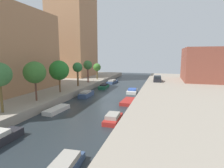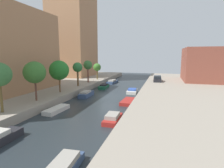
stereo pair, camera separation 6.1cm
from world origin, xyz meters
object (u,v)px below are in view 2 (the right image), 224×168
at_px(street_tree_5, 97,67).
at_px(moored_boat_left_2, 86,94).
at_px(moored_boat_right_1, 113,118).
at_px(moored_boat_left_4, 112,82).
at_px(street_tree_2, 59,70).
at_px(street_tree_1, 35,72).
at_px(moored_boat_right_2, 128,101).
at_px(apartment_tower_far, 73,35).
at_px(moored_boat_left_3, 104,86).
at_px(street_tree_3, 78,68).
at_px(moored_boat_left_1, 57,110).
at_px(low_block_right, 207,64).
at_px(street_tree_4, 88,65).
at_px(parked_car, 157,79).
at_px(moored_boat_right_3, 132,91).

distance_m(street_tree_5, moored_boat_left_2, 14.93).
bearing_deg(moored_boat_right_1, moored_boat_left_4, 105.97).
bearing_deg(street_tree_2, street_tree_1, -90.00).
bearing_deg(moored_boat_right_2, apartment_tower_far, 132.23).
relative_size(street_tree_5, moored_boat_left_2, 0.96).
bearing_deg(moored_boat_left_3, moored_boat_left_2, -92.26).
xyz_separation_m(street_tree_3, moored_boat_left_1, (3.30, -12.26, -4.17)).
xyz_separation_m(apartment_tower_far, moored_boat_left_3, (12.88, -11.70, -12.07)).
bearing_deg(low_block_right, moored_boat_right_2, -124.72).
bearing_deg(street_tree_4, low_block_right, 20.92).
height_order(parked_car, moored_boat_right_2, parked_car).
distance_m(street_tree_2, parked_car, 21.97).
xyz_separation_m(moored_boat_left_3, moored_boat_right_2, (7.09, -10.29, -0.13)).
relative_size(street_tree_5, moored_boat_right_3, 1.12).
bearing_deg(street_tree_3, moored_boat_right_2, -29.07).
bearing_deg(street_tree_5, street_tree_3, -90.00).
bearing_deg(moored_boat_left_4, moored_boat_right_1, -74.03).
bearing_deg(parked_car, moored_boat_left_1, -115.87).
bearing_deg(parked_car, low_block_right, 20.39).
xyz_separation_m(street_tree_2, street_tree_3, (-0.00, 6.17, -0.01)).
relative_size(apartment_tower_far, moored_boat_left_3, 5.37).
bearing_deg(street_tree_3, street_tree_1, -90.00).
bearing_deg(moored_boat_right_2, moored_boat_left_4, 112.72).
bearing_deg(moored_boat_left_2, moored_boat_right_1, -53.03).
bearing_deg(moored_boat_right_3, street_tree_5, 137.91).
height_order(moored_boat_left_3, moored_boat_right_1, moored_boat_right_1).
height_order(street_tree_5, moored_boat_left_3, street_tree_5).
height_order(street_tree_3, moored_boat_right_1, street_tree_3).
bearing_deg(moored_boat_right_2, street_tree_4, 135.12).
distance_m(apartment_tower_far, street_tree_2, 25.28).
relative_size(street_tree_5, parked_car, 0.94).
distance_m(moored_boat_right_1, moored_boat_right_2, 7.52).
distance_m(street_tree_1, moored_boat_right_3, 16.80).
xyz_separation_m(moored_boat_left_1, moored_boat_right_2, (7.50, 6.25, -0.02)).
bearing_deg(moored_boat_right_1, street_tree_3, 128.23).
distance_m(moored_boat_left_2, moored_boat_right_2, 7.71).
distance_m(moored_boat_left_2, moored_boat_left_4, 15.23).
xyz_separation_m(street_tree_5, moored_boat_right_3, (10.18, -9.19, -3.53)).
bearing_deg(moored_boat_left_1, moored_boat_right_2, 39.81).
distance_m(parked_car, moored_boat_right_3, 10.19).
bearing_deg(street_tree_2, apartment_tower_far, 112.46).
bearing_deg(moored_boat_left_3, street_tree_1, -103.15).
height_order(street_tree_3, moored_boat_right_2, street_tree_3).
distance_m(low_block_right, street_tree_1, 35.87).
distance_m(street_tree_5, moored_boat_right_3, 14.16).
xyz_separation_m(street_tree_2, parked_car, (14.25, 16.48, -2.88)).
height_order(moored_boat_left_3, moored_boat_left_4, moored_boat_left_4).
height_order(street_tree_1, moored_boat_right_2, street_tree_1).
height_order(moored_boat_left_3, moored_boat_right_3, moored_boat_left_3).
relative_size(street_tree_1, parked_car, 1.22).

